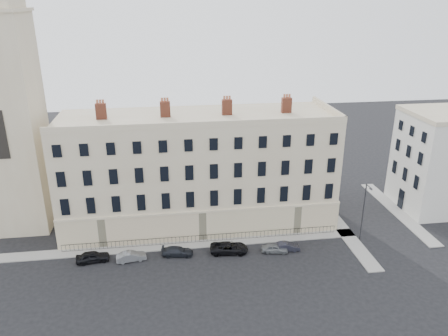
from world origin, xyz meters
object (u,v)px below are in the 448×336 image
at_px(car_f, 286,247).
at_px(streetlamp, 364,209).
at_px(car_d, 229,248).
at_px(car_b, 131,256).
at_px(car_a, 93,257).
at_px(car_e, 275,248).
at_px(car_c, 177,251).

bearing_deg(car_f, streetlamp, -78.86).
bearing_deg(streetlamp, car_d, 177.66).
bearing_deg(car_b, car_a, 76.64).
bearing_deg(car_b, car_e, -99.90).
bearing_deg(car_d, streetlamp, -81.62).
bearing_deg(car_e, streetlamp, -73.02).
xyz_separation_m(car_a, car_d, (16.32, -0.27, -0.01)).
xyz_separation_m(car_c, streetlamp, (23.66, 0.46, 3.82)).
bearing_deg(car_a, car_d, -97.62).
bearing_deg(streetlamp, car_f, -177.73).
xyz_separation_m(car_a, car_e, (21.90, -1.03, -0.11)).
relative_size(car_a, car_e, 1.19).
relative_size(car_a, car_b, 1.10).
xyz_separation_m(car_a, car_b, (4.50, -0.43, -0.08)).
relative_size(car_b, car_c, 0.93).
height_order(car_d, car_f, car_d).
bearing_deg(car_e, car_c, 95.21).
xyz_separation_m(car_d, car_f, (7.11, -0.55, -0.11)).
bearing_deg(car_a, car_c, -96.91).
distance_m(car_b, car_f, 18.94).
distance_m(car_b, car_d, 11.83).
relative_size(car_b, car_f, 1.07).
xyz_separation_m(car_a, car_c, (9.99, -0.04, -0.11)).
relative_size(car_b, car_e, 1.08).
distance_m(car_a, car_c, 9.99).
height_order(car_e, car_f, car_e).
bearing_deg(car_f, car_e, 102.13).
bearing_deg(car_e, car_a, 97.26).
xyz_separation_m(car_e, car_f, (1.53, 0.21, -0.01)).
distance_m(car_d, car_e, 5.63).
bearing_deg(car_f, car_a, 92.25).
xyz_separation_m(car_f, streetlamp, (10.22, 1.23, 3.83)).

